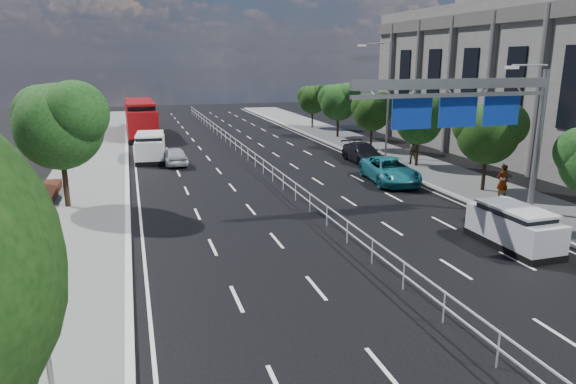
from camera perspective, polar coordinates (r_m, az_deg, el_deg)
name	(u,v)px	position (r m, az deg, el deg)	size (l,w,h in m)	color
ground	(476,351)	(15.45, 20.19, -16.25)	(160.00, 160.00, 0.00)	black
median_fence	(266,168)	(34.67, -2.47, 2.65)	(0.05, 85.00, 1.02)	silver
toilet_sign	(16,308)	(11.62, -28.00, -11.34)	(1.62, 0.18, 4.34)	gray
overhead_gantry	(474,105)	(25.55, 19.94, 9.05)	(10.24, 0.38, 7.45)	gray
streetlight_far	(385,92)	(41.09, 10.73, 10.88)	(2.78, 2.40, 9.00)	gray
civic_hall	(565,78)	(45.69, 28.40, 11.10)	(14.40, 36.00, 14.35)	slate
near_tree_back	(60,121)	(28.67, -24.01, 7.18)	(4.84, 4.51, 6.69)	black
far_tree_d	(489,130)	(31.98, 21.44, 6.40)	(3.85, 3.59, 5.34)	black
far_tree_e	(420,119)	(38.11, 14.44, 7.91)	(3.63, 3.38, 5.13)	black
far_tree_f	(373,110)	(44.65, 9.40, 9.00)	(3.52, 3.28, 5.02)	black
far_tree_g	(339,100)	(51.43, 5.67, 10.13)	(3.96, 3.69, 5.45)	black
far_tree_h	(313,98)	(58.42, 2.79, 10.39)	(3.41, 3.18, 4.91)	black
white_minivan	(151,147)	(41.29, -15.03, 4.84)	(2.54, 5.08, 2.14)	black
red_bus	(140,118)	(55.03, -16.08, 7.95)	(3.07, 12.01, 3.57)	black
near_car_silver	(174,156)	(39.28, -12.55, 3.96)	(1.60, 3.98, 1.36)	#B1B3B8
near_car_dark	(135,120)	(62.59, -16.65, 7.62)	(1.60, 4.58, 1.51)	black
silver_minivan	(514,227)	(23.48, 23.81, -3.61)	(1.81, 4.21, 1.75)	black
parked_car_teal	(390,170)	(33.41, 11.25, 2.38)	(2.60, 5.63, 1.57)	#1B6D7B
parked_car_dark	(363,153)	(39.67, 8.33, 4.32)	(2.02, 4.97, 1.44)	black
pedestrian_a	(502,182)	(30.67, 22.72, 1.06)	(0.71, 0.47, 1.94)	gray
pedestrian_b	(411,150)	(39.17, 13.56, 4.51)	(0.94, 0.73, 1.93)	gray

